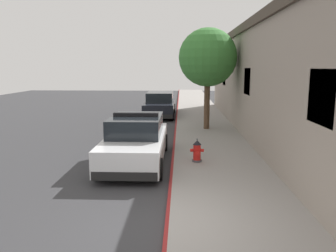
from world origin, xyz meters
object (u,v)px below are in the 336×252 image
Objects in this scene: police_cruiser at (136,141)px; fire_hydrant at (197,151)px; parked_car_silver_ahead at (160,105)px; street_tree at (208,58)px.

fire_hydrant is (2.01, -0.29, -0.25)m from police_cruiser.
parked_car_silver_ahead is 6.37× the size of fire_hydrant.
street_tree is at bearing 82.90° from fire_hydrant.
police_cruiser is 6.95m from street_tree.
fire_hydrant is at bearing -97.10° from street_tree.
police_cruiser is at bearing -115.81° from street_tree.
street_tree reaches higher than fire_hydrant.
parked_car_silver_ahead is at bearing 99.55° from fire_hydrant.
parked_car_silver_ahead is at bearing 89.41° from police_cruiser.
police_cruiser is at bearing -90.59° from parked_car_silver_ahead.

